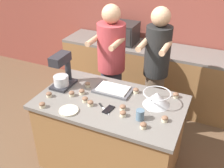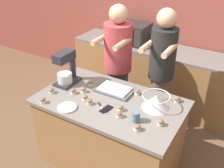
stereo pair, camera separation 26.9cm
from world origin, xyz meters
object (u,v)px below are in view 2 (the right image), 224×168
small_plate (67,108)px  cupcake_6 (51,91)px  cupcake_11 (137,92)px  cupcake_12 (89,102)px  cupcake_2 (137,127)px  person_right (161,76)px  cupcake_8 (83,90)px  cupcake_4 (85,98)px  cupcake_3 (43,100)px  mixing_bowl (156,101)px  cupcake_9 (161,122)px  cupcake_5 (73,91)px  cupcake_0 (120,108)px  cupcake_1 (91,83)px  cell_phone (106,109)px  cupcake_7 (177,99)px  stand_mixer (66,70)px  knife (101,107)px  drinking_glass (136,117)px  cupcake_10 (119,114)px  person_left (118,67)px  microwave_oven (131,33)px  baking_tray (115,90)px

small_plate → cupcake_6: 0.36m
cupcake_11 → cupcake_12: (-0.34, -0.42, 0.00)m
cupcake_2 → cupcake_11: bearing=116.2°
person_right → cupcake_8: person_right is taller
cupcake_4 → cupcake_3: bearing=-142.4°
person_right → mixing_bowl: bearing=-72.8°
cupcake_4 → cupcake_9: (0.84, 0.02, 0.00)m
mixing_bowl → cupcake_5: size_ratio=4.57×
cupcake_4 → cupcake_11: (0.42, 0.39, 0.00)m
person_right → cupcake_9: (0.33, -0.81, -0.02)m
cupcake_0 → cupcake_1: size_ratio=1.00×
cupcake_6 → cupcake_1: bearing=52.2°
person_right → cupcake_0: bearing=-97.2°
cell_phone → cupcake_7: 0.75m
cupcake_6 → cupcake_8: size_ratio=1.00×
cupcake_7 → cupcake_6: bearing=-156.1°
stand_mixer → cupcake_3: stand_mixer is taller
small_plate → knife: small_plate is taller
drinking_glass → cupcake_12: bearing=179.4°
cupcake_5 → cupcake_11: (0.61, 0.35, 0.00)m
person_right → cupcake_10: (-0.06, -0.89, -0.02)m
cupcake_11 → person_left: bearing=138.4°
knife → cupcake_1: cupcake_1 is taller
person_right → microwave_oven: (-0.81, 0.79, 0.15)m
small_plate → cupcake_0: cupcake_0 is taller
cupcake_4 → cupcake_0: bearing=4.0°
cupcake_3 → knife: bearing=22.7°
cupcake_4 → cupcake_12: 0.09m
microwave_oven → cupcake_10: microwave_oven is taller
small_plate → drinking_glass: bearing=14.1°
knife → cupcake_6: bearing=-175.5°
baking_tray → stand_mixer: bearing=-167.3°
stand_mixer → cupcake_8: (0.28, -0.07, -0.14)m
knife → cupcake_11: size_ratio=2.96×
person_right → cupcake_12: person_right is taller
cupcake_1 → cupcake_12: size_ratio=1.00×
person_right → cupcake_4: 0.97m
cupcake_4 → cupcake_9: 0.84m
drinking_glass → small_plate: drinking_glass is taller
cupcake_0 → cupcake_8: (-0.52, 0.09, 0.00)m
cell_phone → cupcake_4: (-0.28, 0.03, 0.02)m
person_right → drinking_glass: 0.88m
cell_phone → knife: (-0.06, 0.00, -0.00)m
baking_tray → drinking_glass: drinking_glass is taller
cupcake_9 → knife: bearing=-175.4°
stand_mixer → mixing_bowl: 1.09m
cupcake_8 → cupcake_11: size_ratio=1.00×
cupcake_8 → cupcake_10: bearing=-18.1°
knife → cupcake_8: bearing=156.4°
person_right → cell_phone: (-0.23, -0.86, -0.04)m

